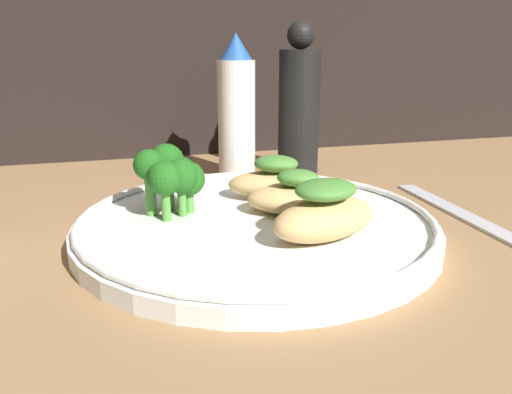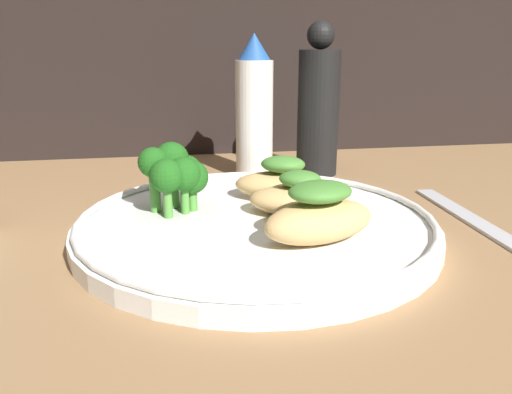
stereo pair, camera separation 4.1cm
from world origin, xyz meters
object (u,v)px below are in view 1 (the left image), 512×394
broccoli_bunch (172,174)px  sauce_bottle (236,110)px  pepper_grinder (299,107)px  plate (256,224)px

broccoli_bunch → sauce_bottle: 19.38cm
sauce_bottle → pepper_grinder: bearing=0.0°
broccoli_bunch → sauce_bottle: size_ratio=0.36×
broccoli_bunch → sauce_bottle: (9.76, 16.44, 3.15)cm
broccoli_bunch → sauce_bottle: sauce_bottle is taller
broccoli_bunch → pepper_grinder: bearing=42.9°
broccoli_bunch → pepper_grinder: (17.70, 16.44, 3.34)cm
broccoli_bunch → sauce_bottle: bearing=59.3°
plate → broccoli_bunch: broccoli_bunch is taller
plate → sauce_bottle: (3.36, 20.04, 7.12)cm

